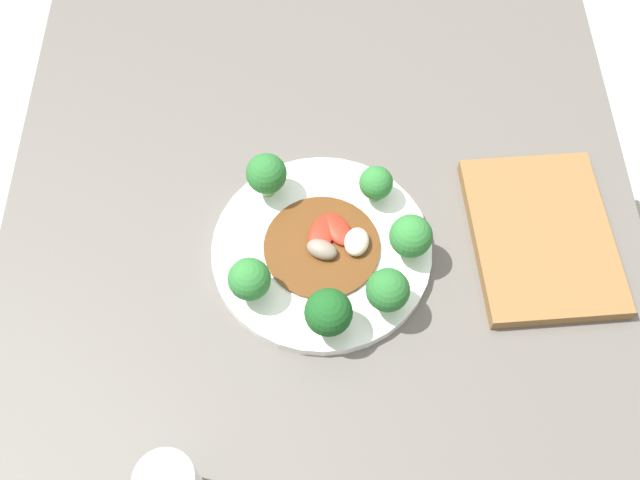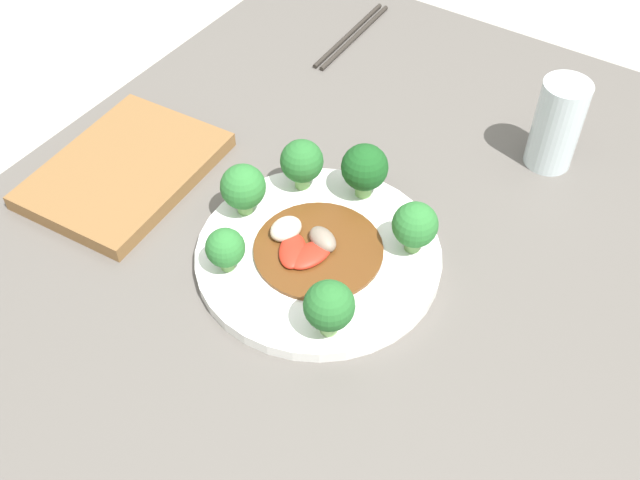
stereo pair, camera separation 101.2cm
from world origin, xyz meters
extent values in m
cube|color=#5B5651|center=(0.00, 0.00, 0.35)|extent=(1.19, 0.86, 0.71)
cylinder|color=white|center=(0.02, 0.00, 0.71)|extent=(0.29, 0.29, 0.02)
cylinder|color=#89B76B|center=(-0.07, -0.07, 0.73)|extent=(0.02, 0.02, 0.02)
sphere|color=#286B2D|center=(-0.07, -0.07, 0.76)|extent=(0.05, 0.05, 0.05)
cylinder|color=#70A356|center=(-0.06, 0.07, 0.73)|extent=(0.02, 0.02, 0.02)
sphere|color=#2D7533|center=(-0.06, 0.07, 0.75)|extent=(0.04, 0.04, 0.04)
cylinder|color=#70A356|center=(0.08, -0.09, 0.73)|extent=(0.02, 0.02, 0.02)
sphere|color=#2D7533|center=(0.08, -0.09, 0.76)|extent=(0.05, 0.05, 0.05)
cylinder|color=#7AAD5B|center=(0.13, 0.01, 0.73)|extent=(0.02, 0.02, 0.02)
sphere|color=#19511E|center=(0.13, 0.01, 0.76)|extent=(0.06, 0.06, 0.06)
cylinder|color=#7AAD5B|center=(0.10, 0.08, 0.73)|extent=(0.02, 0.02, 0.02)
sphere|color=#286B2D|center=(0.10, 0.08, 0.76)|extent=(0.05, 0.05, 0.05)
cylinder|color=#7AAD5B|center=(0.02, 0.11, 0.73)|extent=(0.02, 0.02, 0.02)
sphere|color=#2D7533|center=(0.02, 0.11, 0.76)|extent=(0.05, 0.05, 0.05)
cylinder|color=#5B3314|center=(0.02, 0.00, 0.72)|extent=(0.15, 0.15, 0.00)
ellipsoid|color=red|center=(0.00, 0.00, 0.73)|extent=(0.06, 0.05, 0.01)
ellipsoid|color=beige|center=(0.01, 0.04, 0.73)|extent=(0.05, 0.04, 0.02)
ellipsoid|color=red|center=(-0.01, 0.02, 0.73)|extent=(0.06, 0.05, 0.01)
ellipsoid|color=gray|center=(0.03, 0.00, 0.73)|extent=(0.04, 0.05, 0.02)
cylinder|color=silver|center=(0.33, -0.16, 0.77)|extent=(0.06, 0.06, 0.12)
cylinder|color=#2D2823|center=(0.44, 0.21, 0.71)|extent=(0.21, 0.01, 0.01)
cylinder|color=#2D2823|center=(0.44, 0.22, 0.71)|extent=(0.21, 0.01, 0.01)
cube|color=brown|center=(0.00, 0.29, 0.72)|extent=(0.25, 0.19, 0.02)
camera|label=1|loc=(0.48, -0.01, 1.57)|focal=42.00mm
camera|label=2|loc=(-0.46, -0.32, 1.36)|focal=42.00mm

